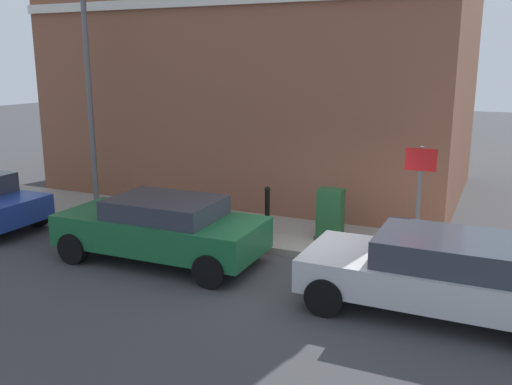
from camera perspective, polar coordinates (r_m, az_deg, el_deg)
The scene contains 9 objects.
ground at distance 10.88m, azimuth 6.11°, elevation -8.56°, with size 80.00×80.00×0.00m, color #38383A.
sidewalk at distance 15.28m, azimuth -13.23°, elevation -2.08°, with size 2.38×30.00×0.15m, color gray.
corner_building at distance 18.19m, azimuth 1.48°, elevation 13.78°, with size 7.98×11.96×8.37m.
car_silver at distance 9.58m, azimuth 18.27°, elevation -7.73°, with size 2.00×4.32×1.33m.
car_green at distance 11.55m, azimuth -9.64°, elevation -3.53°, with size 1.95×4.28×1.35m.
utility_cabinet at distance 12.48m, azimuth 7.62°, elevation -2.42°, with size 0.46×0.61×1.15m.
bollard_near_cabinet at distance 13.07m, azimuth 1.16°, elevation -1.47°, with size 0.14×0.14×1.04m.
street_sign at distance 11.26m, azimuth 16.39°, elevation 0.57°, with size 0.08×0.60×2.30m.
lamppost at distance 15.36m, azimuth -16.73°, elevation 10.02°, with size 0.20×0.44×5.72m.
Camera 1 is at (-9.62, -3.09, 4.04)m, focal length 39.01 mm.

